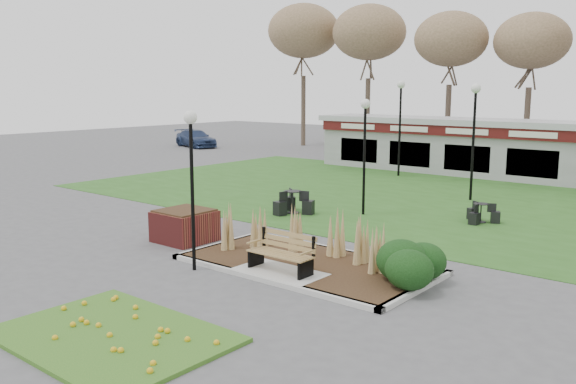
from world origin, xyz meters
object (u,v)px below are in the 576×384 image
Objects in this scene: lamp_post_mid_left at (365,131)px; lamp_post_far_left at (400,107)px; bistro_set_a at (293,206)px; bistro_set_b at (481,216)px; lamp_post_mid_right at (475,116)px; car_blue at (196,138)px; park_bench at (283,252)px; lamp_post_near_left at (191,155)px; food_pavilion at (542,151)px; car_black at (415,152)px; car_silver at (395,143)px; brick_planter at (185,225)px.

lamp_post_far_left reaches higher than lamp_post_mid_left.
bistro_set_b is (5.86, 2.82, -0.06)m from bistro_set_a.
lamp_post_mid_right is 1.05× the size of car_blue.
lamp_post_far_left reaches higher than park_bench.
lamp_post_far_left is 11.48m from bistro_set_a.
lamp_post_far_left is (-4.18, 17.80, 0.66)m from lamp_post_near_left.
food_pavilion is 16.32× the size of bistro_set_a.
lamp_post_mid_left is (-0.34, 8.37, 0.11)m from lamp_post_near_left.
car_black is (-9.42, 13.20, 0.45)m from bistro_set_b.
bistro_set_a is at bearing -147.91° from car_silver.
food_pavilion is at bearing -106.28° from car_black.
lamp_post_mid_left is at bearing 72.63° from brick_planter.
bistro_set_b is at bearing -131.21° from car_silver.
brick_planter is at bearing -151.57° from car_silver.
food_pavilion is (4.40, 18.96, 1.00)m from brick_planter.
lamp_post_far_left is at bearing 103.23° from lamp_post_near_left.
brick_planter is 0.36× the size of car_black.
food_pavilion is 12.71m from lamp_post_mid_left.
lamp_post_mid_right is at bearing 71.73° from brick_planter.
car_blue is at bearing 141.41° from park_bench.
lamp_post_mid_right reaches higher than bistro_set_a.
car_silver reaches higher than brick_planter.
park_bench is 1.13× the size of bistro_set_a.
car_blue is at bearing 168.59° from lamp_post_far_left.
lamp_post_near_left is 0.81× the size of lamp_post_far_left.
bistro_set_b is at bearing -97.21° from car_blue.
bistro_set_b is at bearing -145.41° from car_black.
lamp_post_mid_right reaches higher than brick_planter.
car_black is at bearing -69.81° from car_blue.
lamp_post_mid_left is 21.84m from car_silver.
bistro_set_b is (1.42, 8.71, -0.35)m from park_bench.
car_silver is 6.31m from car_black.
park_bench is at bearing -53.01° from bistro_set_a.
park_bench is 1.13× the size of brick_planter.
car_silver is 0.92× the size of car_blue.
brick_planter reaches higher than bistro_set_a.
lamp_post_far_left reaches higher than bistro_set_a.
park_bench is 12.81m from lamp_post_mid_right.
car_black reaches higher than car_blue.
bistro_set_b is at bearing 80.72° from park_bench.
lamp_post_mid_right is (3.88, 11.74, 2.93)m from brick_planter.
brick_planter is 29.44m from car_blue.
car_silver reaches higher than car_blue.
lamp_post_mid_left is at bearing -159.78° from bistro_set_b.
lamp_post_mid_right is at bearing -129.01° from car_silver.
lamp_post_mid_left reaches higher than brick_planter.
brick_planter reaches higher than bistro_set_b.
car_blue reaches higher than brick_planter.
bistro_set_b is at bearing -82.63° from food_pavilion.
lamp_post_mid_left reaches higher than food_pavilion.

